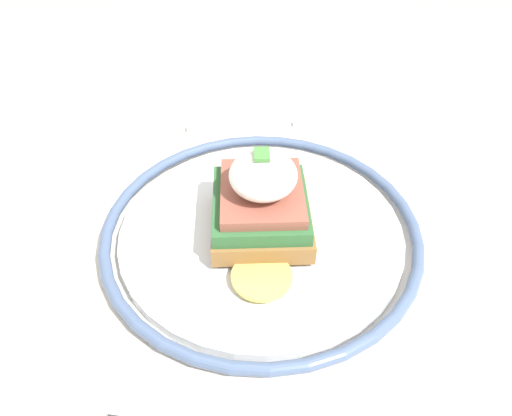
# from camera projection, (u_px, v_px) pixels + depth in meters

# --- Properties ---
(dining_table) EXTENTS (1.04, 0.83, 0.76)m
(dining_table) POSITION_uv_depth(u_px,v_px,m) (241.00, 323.00, 0.50)
(dining_table) COLOR beige
(dining_table) RESTS_ON ground_plane
(plate) EXTENTS (0.27, 0.27, 0.02)m
(plate) POSITION_uv_depth(u_px,v_px,m) (256.00, 231.00, 0.43)
(plate) COLOR silver
(plate) RESTS_ON dining_table
(sandwich) EXTENTS (0.13, 0.08, 0.08)m
(sandwich) POSITION_uv_depth(u_px,v_px,m) (256.00, 202.00, 0.40)
(sandwich) COLOR olive
(sandwich) RESTS_ON plate
(fork) EXTENTS (0.03, 0.16, 0.00)m
(fork) POSITION_uv_depth(u_px,v_px,m) (258.00, 123.00, 0.56)
(fork) COLOR silver
(fork) RESTS_ON dining_table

